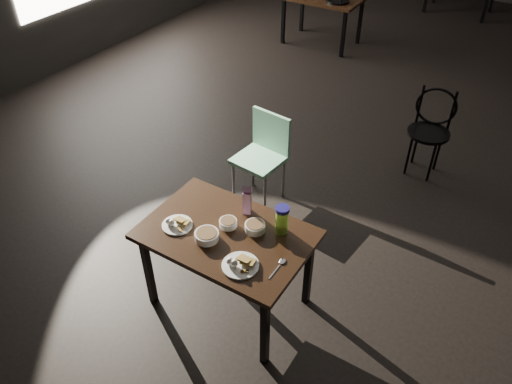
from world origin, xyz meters
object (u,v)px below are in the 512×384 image
Objects in this scene: main_table at (227,241)px; water_bottle at (282,219)px; juice_carton at (247,201)px; school_chair at (263,151)px; bentwood_chair at (431,125)px.

water_bottle is (0.33, 0.22, 0.19)m from main_table.
juice_carton is 1.16m from school_chair.
school_chair is at bearing 110.00° from main_table.
water_bottle reaches higher than school_chair.
school_chair is (-1.20, -1.33, 0.01)m from bentwood_chair.
school_chair is at bearing 126.73° from water_bottle.
bentwood_chair is at bearing 80.23° from water_bottle.
bentwood_chair is (0.73, 2.34, -0.32)m from juice_carton.
main_table is at bearing -91.15° from juice_carton.
juice_carton is at bearing 88.85° from main_table.
school_chair is (-0.79, 1.06, -0.32)m from water_bottle.
main_table is 1.32× the size of school_chair.
main_table is at bearing -63.61° from school_chair.
bentwood_chair is 1.79m from school_chair.
bentwood_chair is at bearing 74.24° from main_table.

